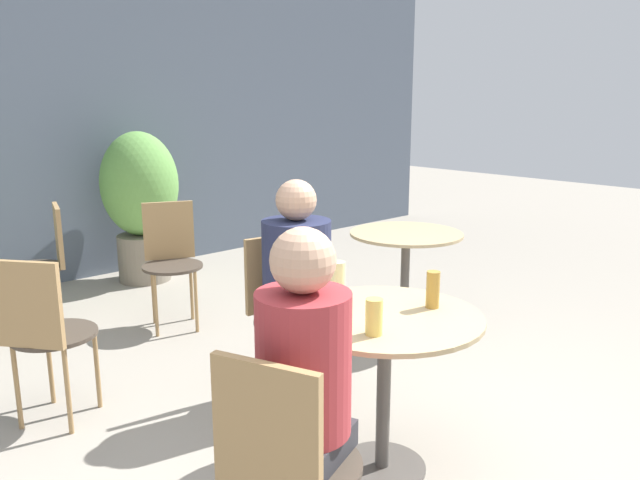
{
  "coord_description": "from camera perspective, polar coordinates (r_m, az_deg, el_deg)",
  "views": [
    {
      "loc": [
        -1.63,
        -1.43,
        1.58
      ],
      "look_at": [
        0.22,
        0.58,
        0.96
      ],
      "focal_mm": 35.0,
      "sensor_mm": 36.0,
      "label": 1
    }
  ],
  "objects": [
    {
      "name": "bistro_chair_0",
      "position": [
        3.33,
        -3.3,
        -5.66
      ],
      "size": [
        0.41,
        0.43,
        0.87
      ],
      "rotation": [
        0.0,
        0.0,
        -0.17
      ],
      "color": "#42382D",
      "rests_on": "ground_plane"
    },
    {
      "name": "storefront_wall",
      "position": [
        5.67,
        -26.4,
        10.73
      ],
      "size": [
        10.0,
        0.06,
        3.0
      ],
      "color": "#4C5666",
      "rests_on": "ground_plane"
    },
    {
      "name": "seated_person_1",
      "position": [
        2.01,
        -1.34,
        -12.29
      ],
      "size": [
        0.36,
        0.34,
        1.21
      ],
      "rotation": [
        0.0,
        0.0,
        1.93
      ],
      "color": "#2D2D33",
      "rests_on": "ground_plane"
    },
    {
      "name": "cafe_table_far",
      "position": [
        4.23,
        7.83,
        -1.39
      ],
      "size": [
        0.75,
        0.75,
        0.71
      ],
      "color": "#514C47",
      "rests_on": "ground_plane"
    },
    {
      "name": "cafe_table_near",
      "position": [
        2.66,
        5.93,
        -9.71
      ],
      "size": [
        0.81,
        0.81,
        0.71
      ],
      "color": "#514C47",
      "rests_on": "ground_plane"
    },
    {
      "name": "seated_person_0",
      "position": [
        3.15,
        -2.0,
        -3.25
      ],
      "size": [
        0.35,
        0.38,
        1.19
      ],
      "rotation": [
        0.0,
        0.0,
        -0.17
      ],
      "color": "#42475B",
      "rests_on": "ground_plane"
    },
    {
      "name": "bistro_chair_3",
      "position": [
        4.67,
        -23.79,
        -1.3
      ],
      "size": [
        0.45,
        0.43,
        0.87
      ],
      "rotation": [
        0.0,
        0.0,
        4.42
      ],
      "color": "#42382D",
      "rests_on": "ground_plane"
    },
    {
      "name": "beer_glass_0",
      "position": [
        2.68,
        1.61,
        -4.02
      ],
      "size": [
        0.07,
        0.07,
        0.19
      ],
      "color": "beige",
      "rests_on": "cafe_table_near"
    },
    {
      "name": "potted_plant_1",
      "position": [
        5.62,
        -16.11,
        3.81
      ],
      "size": [
        0.66,
        0.66,
        1.31
      ],
      "color": "slate",
      "rests_on": "ground_plane"
    },
    {
      "name": "bistro_chair_2",
      "position": [
        3.27,
        -24.14,
        -7.15
      ],
      "size": [
        0.47,
        0.47,
        0.87
      ],
      "rotation": [
        0.0,
        0.0,
        2.22
      ],
      "color": "#42382D",
      "rests_on": "ground_plane"
    },
    {
      "name": "bistro_chair_1",
      "position": [
        1.99,
        -3.38,
        -19.14
      ],
      "size": [
        0.46,
        0.44,
        0.87
      ],
      "rotation": [
        0.0,
        0.0,
        -4.36
      ],
      "color": "#42382D",
      "rests_on": "ground_plane"
    },
    {
      "name": "beer_glass_1",
      "position": [
        2.37,
        4.96,
        -7.01
      ],
      "size": [
        0.07,
        0.07,
        0.14
      ],
      "color": "#DBC65B",
      "rests_on": "cafe_table_near"
    },
    {
      "name": "bistro_chair_4",
      "position": [
        4.5,
        -13.48,
        -1.07
      ],
      "size": [
        0.45,
        0.46,
        0.87
      ],
      "rotation": [
        0.0,
        0.0,
        5.85
      ],
      "color": "#42382D",
      "rests_on": "ground_plane"
    },
    {
      "name": "beer_glass_2",
      "position": [
        2.7,
        10.28,
        -4.48
      ],
      "size": [
        0.06,
        0.06,
        0.16
      ],
      "color": "#B28433",
      "rests_on": "cafe_table_near"
    }
  ]
}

